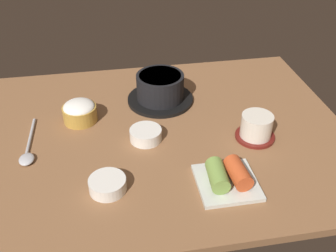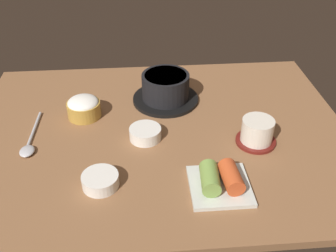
% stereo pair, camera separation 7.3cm
% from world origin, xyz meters
% --- Properties ---
extents(dining_table, '(1.00, 0.76, 0.02)m').
position_xyz_m(dining_table, '(0.00, 0.00, 0.01)').
color(dining_table, brown).
rests_on(dining_table, ground).
extents(stone_pot, '(0.19, 0.19, 0.09)m').
position_xyz_m(stone_pot, '(0.03, 0.15, 0.06)').
color(stone_pot, black).
rests_on(stone_pot, dining_table).
extents(rice_bowl, '(0.09, 0.09, 0.06)m').
position_xyz_m(rice_bowl, '(-0.20, 0.09, 0.05)').
color(rice_bowl, '#B78C38').
rests_on(rice_bowl, dining_table).
extents(tea_cup_with_saucer, '(0.10, 0.10, 0.07)m').
position_xyz_m(tea_cup_with_saucer, '(0.24, -0.07, 0.05)').
color(tea_cup_with_saucer, maroon).
rests_on(tea_cup_with_saucer, dining_table).
extents(banchan_cup_center, '(0.08, 0.08, 0.03)m').
position_xyz_m(banchan_cup_center, '(-0.04, -0.03, 0.04)').
color(banchan_cup_center, white).
rests_on(banchan_cup_center, dining_table).
extents(kimchi_plate, '(0.13, 0.13, 0.05)m').
position_xyz_m(kimchi_plate, '(0.12, -0.22, 0.04)').
color(kimchi_plate, silver).
rests_on(kimchi_plate, dining_table).
extents(side_bowl_near, '(0.08, 0.08, 0.03)m').
position_xyz_m(side_bowl_near, '(-0.14, -0.19, 0.04)').
color(side_bowl_near, white).
rests_on(side_bowl_near, dining_table).
extents(spoon, '(0.04, 0.20, 0.01)m').
position_xyz_m(spoon, '(-0.33, -0.04, 0.03)').
color(spoon, '#B7B7BC').
rests_on(spoon, dining_table).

